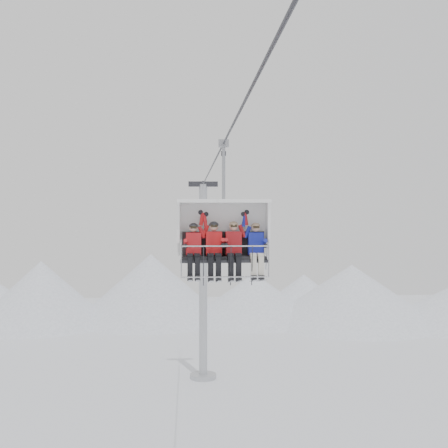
{
  "coord_description": "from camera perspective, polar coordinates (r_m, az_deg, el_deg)",
  "views": [
    {
      "loc": [
        -1.06,
        -16.25,
        11.2
      ],
      "look_at": [
        0.0,
        0.0,
        10.94
      ],
      "focal_mm": 45.0,
      "sensor_mm": 36.0,
      "label": 1
    }
  ],
  "objects": [
    {
      "name": "skier_far_right",
      "position": [
        16.41,
        3.27,
        -2.41
      ],
      "size": [
        0.44,
        1.69,
        1.74
      ],
      "color": "#17219E",
      "rests_on": "chairlift_carrier"
    },
    {
      "name": "lift_tower_right",
      "position": [
        38.65,
        -2.13,
        -7.13
      ],
      "size": [
        2.0,
        1.8,
        13.48
      ],
      "color": "#A9ACB0",
      "rests_on": "ground"
    },
    {
      "name": "skier_center_right",
      "position": [
        16.35,
        1.0,
        -2.35
      ],
      "size": [
        0.46,
        1.69,
        1.81
      ],
      "color": "#A6171C",
      "rests_on": "chairlift_carrier"
    },
    {
      "name": "skier_far_left",
      "position": [
        16.29,
        -3.11,
        -2.44
      ],
      "size": [
        0.44,
        1.69,
        1.74
      ],
      "color": "red",
      "rests_on": "chairlift_carrier"
    },
    {
      "name": "chairlift_carrier",
      "position": [
        16.61,
        -0.07,
        -0.64
      ],
      "size": [
        2.71,
        1.17,
        3.98
      ],
      "color": "black",
      "rests_on": "haul_cable"
    },
    {
      "name": "ridgeline",
      "position": [
        58.9,
        -4.22,
        -7.23
      ],
      "size": [
        72.0,
        21.0,
        7.0
      ],
      "color": "white",
      "rests_on": "ground"
    },
    {
      "name": "skier_center_left",
      "position": [
        16.31,
        -1.02,
        -2.37
      ],
      "size": [
        0.46,
        1.69,
        1.81
      ],
      "color": "red",
      "rests_on": "chairlift_carrier"
    },
    {
      "name": "haul_cable",
      "position": [
        16.42,
        -0.0,
        8.27
      ],
      "size": [
        0.06,
        50.0,
        0.06
      ],
      "primitive_type": "cylinder",
      "rotation": [
        1.57,
        0.0,
        0.0
      ],
      "color": "#2C2C31",
      "rests_on": "lift_tower_left"
    }
  ]
}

